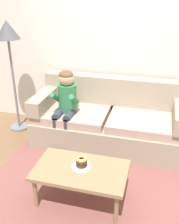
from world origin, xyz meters
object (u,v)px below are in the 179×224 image
at_px(coffee_table, 81,172).
at_px(floor_lamp, 8,41).
at_px(person_child, 66,102).
at_px(couch, 109,122).
at_px(donut, 82,164).

height_order(coffee_table, floor_lamp, floor_lamp).
distance_m(person_child, floor_lamp, 1.22).
xyz_separation_m(couch, floor_lamp, (-1.52, 0.04, 1.08)).
xyz_separation_m(couch, coffee_table, (-0.05, -1.27, 0.03)).
xyz_separation_m(coffee_table, donut, (0.00, 0.03, 0.08)).
relative_size(donut, floor_lamp, 0.07).
relative_size(coffee_table, person_child, 0.88).
relative_size(couch, person_child, 1.94).
xyz_separation_m(couch, person_child, (-0.59, -0.20, 0.33)).
height_order(couch, coffee_table, couch).
relative_size(couch, floor_lamp, 1.26).
bearing_deg(floor_lamp, coffee_table, -41.79).
distance_m(coffee_table, floor_lamp, 2.22).
bearing_deg(coffee_table, floor_lamp, 138.21).
distance_m(donut, floor_lamp, 2.17).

